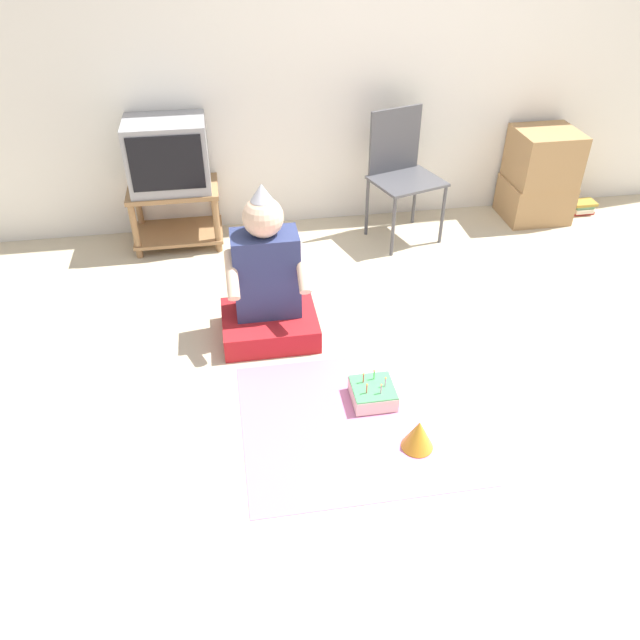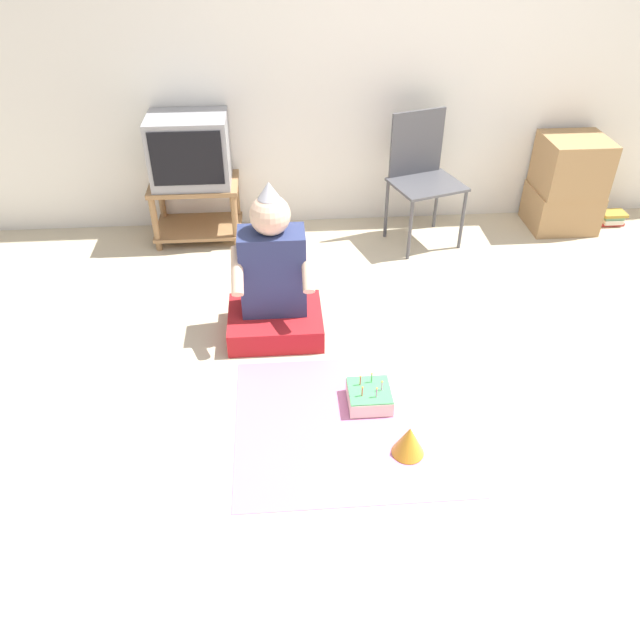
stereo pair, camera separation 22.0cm
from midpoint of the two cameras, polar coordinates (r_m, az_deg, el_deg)
ground_plane at (r=3.26m, az=14.83°, el=-7.35°), size 16.00×16.00×0.00m
wall_back at (r=4.52m, az=9.31°, el=24.08°), size 6.40×0.06×2.55m
tv_stand at (r=4.53m, az=-9.84°, el=10.30°), size 0.61×0.41×0.42m
tv at (r=4.38m, az=-10.38°, el=15.02°), size 0.52×0.40×0.45m
folding_chair at (r=4.43m, az=10.75°, el=13.33°), size 0.54×0.50×0.89m
cardboard_box_stack at (r=4.96m, az=22.88°, el=11.36°), size 0.46×0.42×0.67m
book_pile at (r=5.26m, az=26.18°, el=8.35°), size 0.21×0.14×0.10m
person_seated at (r=3.44m, az=-2.45°, el=3.21°), size 0.53×0.44×0.91m
party_cloth at (r=3.05m, az=4.75°, el=-9.46°), size 1.09×0.97×0.01m
birthday_cake at (r=3.13m, az=6.55°, el=-7.00°), size 0.21×0.21×0.15m
party_hat_blue at (r=2.90m, az=10.34°, el=-10.84°), size 0.15×0.15×0.15m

